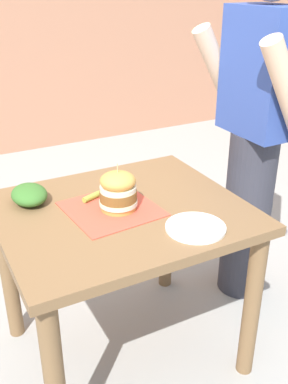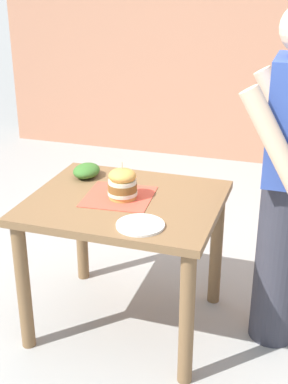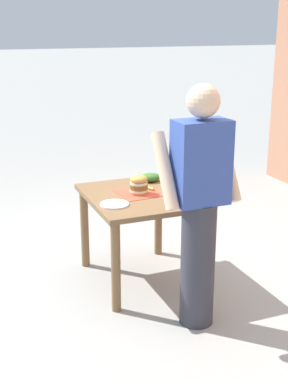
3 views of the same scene
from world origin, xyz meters
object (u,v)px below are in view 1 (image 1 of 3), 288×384
Objects in this scene: diner_across_table at (255,135)px; side_salad at (29,195)px; pickle_spear at (92,197)px; patio_table at (122,238)px; sandwich at (118,191)px; side_plate_with_forks at (196,227)px.

side_salad is at bearing -94.52° from diner_across_table.
pickle_spear is 0.05× the size of diner_across_table.
pickle_spear is at bearing 67.33° from side_salad.
diner_across_table reaches higher than patio_table.
pickle_spear is at bearing -152.81° from sandwich.
patio_table is at bearing 54.40° from side_salad.
pickle_spear is 0.49× the size of side_salad.
side_salad reaches higher than pickle_spear.
pickle_spear is (-0.12, -0.07, 0.15)m from patio_table.
side_plate_with_forks is at bearing 34.22° from sandwich.
side_plate_with_forks is 0.68m from side_salad.
side_salad is (-0.49, -0.48, 0.03)m from side_plate_with_forks.
sandwich is 1.06× the size of side_salad.
sandwich is at bearing -95.92° from patio_table.
patio_table is at bearing -147.56° from side_plate_with_forks.
side_salad is (-0.22, -0.29, -0.04)m from sandwich.
pickle_spear is at bearing -89.24° from diner_across_table.
patio_table is at bearing 84.08° from sandwich.
pickle_spear reaches higher than side_plate_with_forks.
patio_table is 0.21m from pickle_spear.
diner_across_table is (-0.40, 0.60, 0.14)m from side_plate_with_forks.
side_salad is at bearing -135.65° from side_plate_with_forks.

